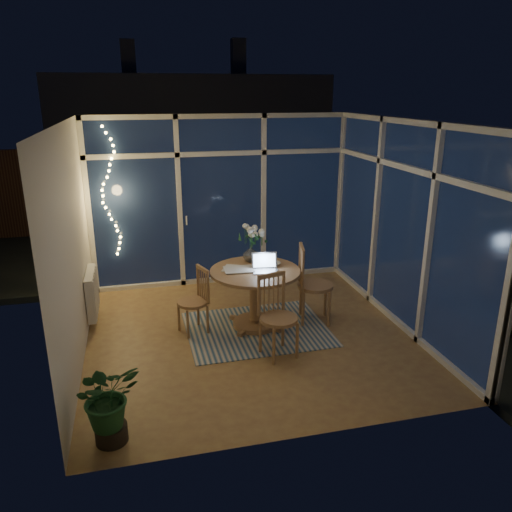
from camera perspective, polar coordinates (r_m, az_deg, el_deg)
name	(u,v)px	position (r m, az deg, el deg)	size (l,w,h in m)	color
floor	(252,335)	(6.34, -0.49, -9.00)	(4.00, 4.00, 0.00)	brown
ceiling	(251,121)	(5.64, -0.56, 15.17)	(4.00, 4.00, 0.00)	silver
wall_back	(222,201)	(7.76, -3.95, 6.32)	(4.00, 0.04, 2.60)	silver
wall_front	(309,302)	(4.05, 6.06, -5.25)	(4.00, 0.04, 2.60)	silver
wall_left	(72,248)	(5.76, -20.28, 0.90)	(0.04, 4.00, 2.60)	silver
wall_right	(405,225)	(6.60, 16.67, 3.41)	(0.04, 4.00, 2.60)	silver
window_wall_back	(222,201)	(7.72, -3.90, 6.26)	(4.00, 0.10, 2.60)	white
window_wall_right	(402,225)	(6.58, 16.37, 3.40)	(0.10, 4.00, 2.60)	white
radiator	(92,293)	(6.89, -18.26, -4.02)	(0.10, 0.70, 0.58)	silver
fairy_lights	(109,193)	(7.50, -16.43, 6.94)	(0.24, 0.10, 1.85)	#FFD466
garden_patio	(221,232)	(11.04, -3.98, 2.70)	(12.00, 6.00, 0.10)	black
garden_fence	(194,186)	(11.24, -7.07, 7.91)	(11.00, 0.08, 1.80)	#331912
neighbour_roof	(190,118)	(14.09, -7.60, 15.31)	(7.00, 3.00, 2.20)	#353740
garden_shrubs	(166,233)	(9.23, -10.27, 2.58)	(0.90, 0.90, 0.90)	black
rug	(257,329)	(6.47, 0.11, -8.33)	(1.78, 1.42, 0.01)	beige
dining_table	(255,298)	(6.40, -0.10, -4.88)	(1.14, 1.14, 0.78)	olive
chair_left	(192,301)	(6.28, -7.29, -5.10)	(0.40, 0.40, 0.86)	olive
chair_right	(315,284)	(6.54, 6.80, -3.16)	(0.49, 0.49, 1.06)	olive
chair_front	(279,317)	(5.68, 2.63, -6.97)	(0.45, 0.45, 0.98)	olive
laptop	(265,263)	(6.17, 1.09, -0.77)	(0.32, 0.27, 0.23)	#B4B4B8
flower_vase	(251,254)	(6.54, -0.60, 0.27)	(0.20, 0.20, 0.21)	silver
bowl	(274,264)	(6.43, 2.13, -0.88)	(0.15, 0.15, 0.04)	white
newspapers	(240,269)	(6.27, -1.89, -1.51)	(0.37, 0.28, 0.02)	silver
phone	(266,274)	(6.12, 1.16, -2.04)	(0.11, 0.06, 0.01)	black
potted_plant	(108,404)	(4.61, -16.53, -15.89)	(0.54, 0.47, 0.76)	#1B4C25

